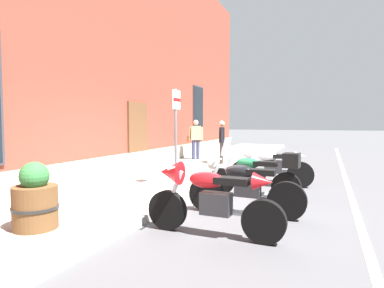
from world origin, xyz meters
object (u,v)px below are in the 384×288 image
motorcycle_green_touring (258,173)px  pedestrian_tan_coat (196,137)px  barrel_planter (35,201)px  parking_sign (176,123)px  motorcycle_black_naked (244,188)px  pedestrian_dark_jacket (222,140)px  motorcycle_red_sport (207,196)px  motorcycle_white_sport (268,165)px

motorcycle_green_touring → pedestrian_tan_coat: (5.32, 3.58, 0.50)m
pedestrian_tan_coat → barrel_planter: pedestrian_tan_coat is taller
parking_sign → motorcycle_green_touring: bearing=-87.5°
motorcycle_green_touring → parking_sign: size_ratio=0.90×
motorcycle_black_naked → barrel_planter: 3.34m
motorcycle_black_naked → parking_sign: size_ratio=0.92×
pedestrian_dark_jacket → barrel_planter: (-8.17, 0.20, -0.47)m
motorcycle_red_sport → barrel_planter: 2.43m
pedestrian_dark_jacket → barrel_planter: size_ratio=1.65×
motorcycle_white_sport → pedestrian_dark_jacket: 3.77m
motorcycle_red_sport → pedestrian_dark_jacket: size_ratio=1.33×
pedestrian_tan_coat → parking_sign: bearing=-162.8°
motorcycle_white_sport → barrel_planter: 5.66m
motorcycle_white_sport → motorcycle_green_touring: bearing=-179.1°
motorcycle_red_sport → pedestrian_tan_coat: (7.96, 3.37, 0.46)m
motorcycle_green_touring → pedestrian_dark_jacket: pedestrian_dark_jacket is taller
motorcycle_green_touring → motorcycle_white_sport: size_ratio=0.98×
motorcycle_white_sport → pedestrian_dark_jacket: bearing=35.8°
motorcycle_black_naked → motorcycle_white_sport: (2.86, 0.06, 0.08)m
motorcycle_red_sport → motorcycle_green_touring: motorcycle_green_touring is taller
barrel_planter → motorcycle_red_sport: bearing=-64.6°
motorcycle_white_sport → barrel_planter: (-5.14, 2.39, -0.02)m
motorcycle_red_sport → parking_sign: (2.56, 1.70, 1.04)m
motorcycle_red_sport → motorcycle_black_naked: bearing=-11.2°
motorcycle_white_sport → pedestrian_tan_coat: (3.87, 3.56, 0.48)m
motorcycle_black_naked → motorcycle_white_sport: motorcycle_white_sport is taller
motorcycle_black_naked → pedestrian_tan_coat: 7.66m
parking_sign → motorcycle_white_sport: bearing=-50.9°
motorcycle_green_touring → pedestrian_dark_jacket: size_ratio=1.31×
motorcycle_red_sport → pedestrian_tan_coat: size_ratio=1.30×
motorcycle_red_sport → pedestrian_tan_coat: pedestrian_tan_coat is taller
motorcycle_red_sport → parking_sign: bearing=33.6°
motorcycle_red_sport → motorcycle_white_sport: bearing=-2.6°
pedestrian_dark_jacket → parking_sign: (-4.57, -0.30, 0.61)m
pedestrian_dark_jacket → motorcycle_white_sport: bearing=-144.2°
motorcycle_black_naked → parking_sign: bearing=55.7°
motorcycle_white_sport → parking_sign: bearing=129.1°
motorcycle_green_touring → barrel_planter: (-3.69, 2.41, -0.00)m
motorcycle_white_sport → barrel_planter: bearing=155.1°
pedestrian_dark_jacket → parking_sign: parking_sign is taller
motorcycle_white_sport → pedestrian_dark_jacket: size_ratio=1.33×
motorcycle_black_naked → motorcycle_white_sport: bearing=1.2°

